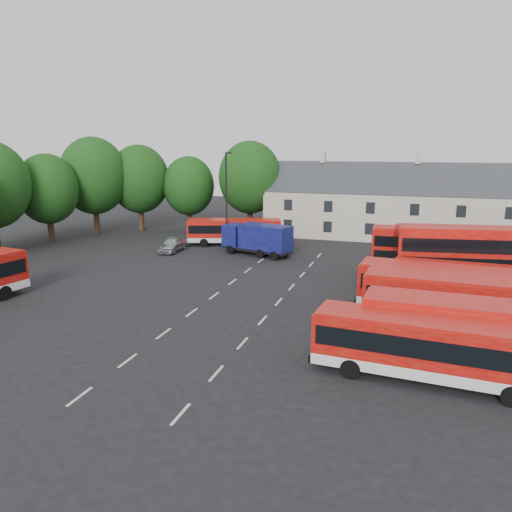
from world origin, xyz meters
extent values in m
plane|color=black|center=(0.00, 0.00, 0.00)|extent=(140.00, 140.00, 0.00)
cube|color=beige|center=(0.00, -14.00, 0.01)|extent=(0.15, 1.80, 0.01)
cube|color=beige|center=(0.00, -10.00, 0.01)|extent=(0.15, 1.80, 0.01)
cube|color=beige|center=(0.00, -6.00, 0.01)|extent=(0.15, 1.80, 0.01)
cube|color=beige|center=(0.00, -2.00, 0.01)|extent=(0.15, 1.80, 0.01)
cube|color=beige|center=(0.00, 2.00, 0.01)|extent=(0.15, 1.80, 0.01)
cube|color=beige|center=(0.00, 6.00, 0.01)|extent=(0.15, 1.80, 0.01)
cube|color=beige|center=(0.00, 10.00, 0.01)|extent=(0.15, 1.80, 0.01)
cube|color=beige|center=(0.00, 14.00, 0.01)|extent=(0.15, 1.80, 0.01)
cube|color=beige|center=(0.00, 18.00, 0.01)|extent=(0.15, 1.80, 0.01)
cube|color=beige|center=(5.00, -14.00, 0.01)|extent=(0.15, 1.80, 0.01)
cube|color=beige|center=(5.00, -10.00, 0.01)|extent=(0.15, 1.80, 0.01)
cube|color=beige|center=(5.00, -6.00, 0.01)|extent=(0.15, 1.80, 0.01)
cube|color=beige|center=(5.00, -2.00, 0.01)|extent=(0.15, 1.80, 0.01)
cube|color=beige|center=(5.00, 2.00, 0.01)|extent=(0.15, 1.80, 0.01)
cube|color=beige|center=(5.00, 6.00, 0.01)|extent=(0.15, 1.80, 0.01)
cube|color=beige|center=(5.00, 10.00, 0.01)|extent=(0.15, 1.80, 0.01)
cube|color=beige|center=(5.00, 14.00, 0.01)|extent=(0.15, 1.80, 0.01)
cube|color=beige|center=(5.00, 18.00, 0.01)|extent=(0.15, 1.80, 0.01)
cylinder|color=black|center=(-26.00, 16.00, 1.84)|extent=(0.70, 0.70, 3.67)
ellipsoid|color=#15380F|center=(-26.00, 16.00, 6.10)|extent=(6.93, 6.93, 7.97)
cylinder|color=black|center=(-24.00, 22.00, 2.19)|extent=(0.70, 0.70, 4.38)
ellipsoid|color=#15380F|center=(-24.00, 22.00, 7.26)|extent=(8.25, 8.25, 9.49)
cylinder|color=black|center=(-20.00, 26.00, 2.01)|extent=(0.70, 0.70, 4.02)
ellipsoid|color=#15380F|center=(-20.00, 26.00, 6.68)|extent=(7.59, 7.59, 8.73)
cylinder|color=black|center=(-14.00, 28.00, 1.75)|extent=(0.70, 0.70, 3.50)
ellipsoid|color=#15380F|center=(-14.00, 28.00, 5.81)|extent=(6.60, 6.60, 7.59)
cylinder|color=black|center=(-6.00, 29.00, 2.10)|extent=(0.70, 0.70, 4.20)
ellipsoid|color=#15380F|center=(-6.00, 29.00, 6.97)|extent=(7.92, 7.92, 9.11)
cube|color=beige|center=(14.00, 30.00, 2.75)|extent=(35.00, 7.00, 5.50)
cube|color=#2D3035|center=(14.00, 30.00, 5.50)|extent=(35.70, 7.13, 7.13)
cube|color=beige|center=(3.00, 30.00, 9.46)|extent=(0.60, 0.90, 1.20)
cube|color=beige|center=(14.00, 30.00, 9.46)|extent=(0.60, 0.90, 1.20)
cube|color=silver|center=(15.00, -7.72, 0.77)|extent=(11.14, 3.42, 0.55)
cube|color=#AC110A|center=(15.00, -7.72, 2.02)|extent=(11.14, 3.42, 1.94)
cube|color=black|center=(15.00, -7.72, 2.07)|extent=(10.71, 3.45, 0.95)
cube|color=#AC110A|center=(15.00, -7.72, 3.04)|extent=(10.92, 3.31, 0.12)
cylinder|color=black|center=(11.40, -8.54, 0.50)|extent=(1.02, 0.36, 1.00)
cylinder|color=black|center=(18.59, -6.89, 0.50)|extent=(1.02, 0.36, 1.00)
cube|color=silver|center=(17.75, -5.47, 0.86)|extent=(12.33, 3.33, 0.61)
cube|color=#AC110A|center=(17.75, -5.47, 2.25)|extent=(12.33, 3.33, 2.17)
cube|color=black|center=(17.75, -5.47, 2.30)|extent=(11.84, 3.37, 1.05)
cube|color=#AC110A|center=(17.75, -5.47, 3.39)|extent=(12.08, 3.21, 0.13)
cylinder|color=black|center=(13.79, -6.54, 0.56)|extent=(1.12, 0.36, 1.11)
cube|color=silver|center=(17.34, -0.60, 0.86)|extent=(12.32, 3.51, 0.61)
cube|color=#AC110A|center=(17.34, -0.60, 2.24)|extent=(12.32, 3.51, 2.16)
cube|color=black|center=(17.34, -0.60, 2.30)|extent=(11.84, 3.55, 1.05)
cube|color=#AC110A|center=(17.34, -0.60, 3.38)|extent=(12.07, 3.39, 0.13)
cylinder|color=black|center=(13.37, -1.61, 0.55)|extent=(1.12, 0.38, 1.11)
cube|color=silver|center=(16.55, 2.26, 0.83)|extent=(12.00, 3.66, 0.59)
cube|color=#AC110A|center=(16.55, 2.26, 2.18)|extent=(12.00, 3.66, 2.10)
cube|color=black|center=(16.55, 2.26, 2.23)|extent=(11.54, 3.69, 1.02)
cube|color=#AC110A|center=(16.55, 2.26, 3.28)|extent=(11.76, 3.53, 0.13)
cylinder|color=black|center=(12.68, 1.37, 0.54)|extent=(1.10, 0.39, 1.07)
cube|color=silver|center=(17.75, 5.50, 0.71)|extent=(10.21, 2.83, 0.50)
cube|color=#AC110A|center=(17.75, 5.50, 1.86)|extent=(10.21, 2.83, 1.79)
cube|color=black|center=(17.75, 5.50, 1.90)|extent=(9.81, 2.87, 0.87)
cube|color=#AC110A|center=(17.75, 5.50, 2.80)|extent=(10.00, 2.73, 0.11)
cylinder|color=black|center=(14.47, 4.64, 0.46)|extent=(0.93, 0.31, 0.92)
cube|color=silver|center=(18.69, 9.49, 0.85)|extent=(12.32, 4.51, 0.60)
cube|color=#AC110A|center=(18.69, 9.49, 2.98)|extent=(12.32, 4.51, 3.67)
cube|color=black|center=(18.69, 9.49, 2.27)|extent=(11.86, 4.50, 1.04)
cube|color=#AC110A|center=(18.69, 9.49, 4.87)|extent=(12.07, 4.36, 0.13)
cylinder|color=black|center=(15.06, 7.69, 0.55)|extent=(1.13, 0.47, 1.10)
cube|color=black|center=(18.69, 9.49, 3.70)|extent=(11.86, 4.50, 1.04)
cube|color=silver|center=(15.75, 12.43, 0.72)|extent=(10.39, 2.87, 0.51)
cube|color=#AC110A|center=(15.75, 12.43, 2.55)|extent=(10.39, 2.87, 3.13)
cube|color=black|center=(15.75, 12.43, 1.94)|extent=(9.98, 2.90, 0.89)
cube|color=#AC110A|center=(15.75, 12.43, 4.16)|extent=(10.18, 2.77, 0.11)
cylinder|color=black|center=(12.52, 11.20, 0.47)|extent=(0.95, 0.31, 0.93)
cylinder|color=black|center=(18.98, 13.65, 0.47)|extent=(0.95, 0.31, 0.93)
cube|color=black|center=(15.75, 12.43, 3.15)|extent=(9.98, 2.90, 0.89)
cube|color=silver|center=(-5.07, 20.49, 0.73)|extent=(10.56, 5.25, 0.52)
cube|color=#AC110A|center=(-5.07, 20.49, 1.90)|extent=(10.56, 5.25, 1.83)
cube|color=black|center=(-5.07, 20.49, 1.95)|extent=(10.18, 5.18, 0.89)
cube|color=#AC110A|center=(-5.07, 20.49, 2.86)|extent=(10.34, 5.10, 0.11)
cylinder|color=black|center=(-7.92, 18.52, 0.47)|extent=(0.97, 0.52, 0.94)
cylinder|color=black|center=(-2.22, 22.47, 0.47)|extent=(0.97, 0.52, 0.94)
cube|color=black|center=(-1.13, 16.31, 0.59)|extent=(7.55, 3.94, 0.27)
cube|color=#0E1356|center=(-3.76, 17.09, 1.82)|extent=(2.40, 2.71, 2.19)
cube|color=black|center=(-4.59, 17.34, 2.15)|extent=(0.64, 1.88, 1.09)
cube|color=#0E1356|center=(-0.13, 16.01, 1.96)|extent=(5.64, 3.67, 2.46)
cylinder|color=black|center=(-3.88, 16.05, 0.46)|extent=(0.95, 0.51, 0.91)
cylinder|color=black|center=(1.82, 16.51, 0.46)|extent=(0.95, 0.51, 0.91)
imported|color=#AFB2B7|center=(-10.13, 15.31, 0.76)|extent=(2.06, 4.54, 1.51)
cylinder|color=black|center=(-5.18, 18.42, 5.10)|extent=(0.18, 0.18, 10.19)
cube|color=black|center=(-4.88, 18.40, 10.19)|extent=(0.63, 0.30, 0.18)
camera|label=1|loc=(13.73, -31.16, 11.12)|focal=35.00mm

